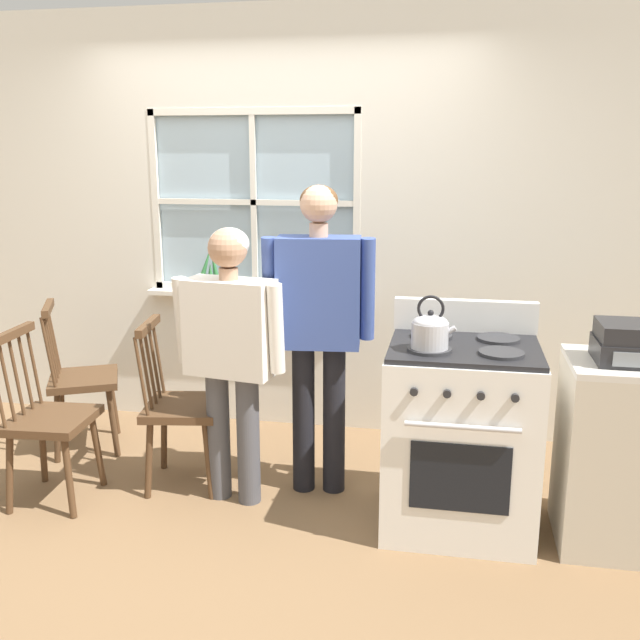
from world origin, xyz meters
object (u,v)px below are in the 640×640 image
object	(u,v)px
chair_by_window	(80,380)
potted_plant	(211,279)
person_teen_center	(319,313)
side_counter	(622,454)
chair_near_wall	(180,408)
stove	(460,434)
person_elderly_left	(230,340)
stereo	(635,343)
chair_center_cluster	(48,421)
kettle	(430,330)

from	to	relation	value
chair_by_window	potted_plant	world-z (taller)	potted_plant
person_teen_center	side_counter	bearing A→B (deg)	-16.41
chair_near_wall	stove	size ratio (longest dim) A/B	0.86
stove	potted_plant	size ratio (longest dim) A/B	3.46
person_elderly_left	stereo	distance (m)	1.92
chair_center_cluster	potted_plant	world-z (taller)	potted_plant
chair_near_wall	person_elderly_left	size ratio (longest dim) A/B	0.64
chair_near_wall	person_teen_center	world-z (taller)	person_teen_center
chair_center_cluster	kettle	size ratio (longest dim) A/B	3.77
person_teen_center	potted_plant	distance (m)	1.24
chair_by_window	stereo	size ratio (longest dim) A/B	2.74
person_elderly_left	potted_plant	size ratio (longest dim) A/B	4.64
chair_near_wall	potted_plant	world-z (taller)	potted_plant
kettle	side_counter	bearing A→B (deg)	5.73
chair_by_window	chair_near_wall	bearing A→B (deg)	-139.93
chair_near_wall	stereo	bearing A→B (deg)	-104.92
chair_by_window	person_elderly_left	world-z (taller)	person_elderly_left
stereo	chair_near_wall	bearing A→B (deg)	174.41
chair_by_window	chair_near_wall	size ratio (longest dim) A/B	1.00
stove	person_elderly_left	bearing A→B (deg)	178.25
chair_by_window	stereo	xyz separation A→B (m)	(3.04, -0.57, 0.54)
person_elderly_left	kettle	xyz separation A→B (m)	(1.01, -0.17, 0.14)
chair_by_window	stereo	distance (m)	3.14
chair_near_wall	stereo	world-z (taller)	stereo
chair_near_wall	chair_center_cluster	bearing A→B (deg)	107.34
person_teen_center	stove	xyz separation A→B (m)	(0.75, -0.23, -0.53)
stove	kettle	xyz separation A→B (m)	(-0.16, -0.13, 0.55)
side_counter	stereo	world-z (taller)	stereo
chair_center_cluster	potted_plant	xyz separation A→B (m)	(0.49, 1.23, 0.55)
potted_plant	stereo	xyz separation A→B (m)	(2.38, -1.15, -0.01)
chair_by_window	side_counter	distance (m)	3.09
side_counter	chair_by_window	bearing A→B (deg)	169.83
person_elderly_left	chair_by_window	bearing A→B (deg)	166.87
kettle	stereo	distance (m)	0.91
chair_near_wall	person_teen_center	xyz separation A→B (m)	(0.77, 0.07, 0.56)
person_elderly_left	stove	size ratio (longest dim) A/B	1.34
potted_plant	chair_by_window	bearing A→B (deg)	-138.63
chair_by_window	stove	world-z (taller)	stove
side_counter	stereo	xyz separation A→B (m)	(0.00, -0.02, 0.54)
kettle	potted_plant	distance (m)	1.92
chair_near_wall	stove	distance (m)	1.52
stove	side_counter	world-z (taller)	stove
chair_center_cluster	person_elderly_left	size ratio (longest dim) A/B	0.64
kettle	side_counter	size ratio (longest dim) A/B	0.27
stereo	kettle	bearing A→B (deg)	-175.58
person_elderly_left	stereo	size ratio (longest dim) A/B	4.27
chair_by_window	side_counter	bearing A→B (deg)	-126.32
person_elderly_left	stove	bearing A→B (deg)	7.68
chair_near_wall	kettle	distance (m)	1.50
stove	chair_by_window	bearing A→B (deg)	167.62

